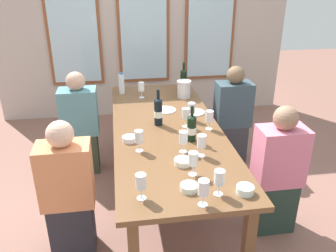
{
  "coord_description": "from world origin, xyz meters",
  "views": [
    {
      "loc": [
        -0.42,
        -2.83,
        2.05
      ],
      "look_at": [
        0.0,
        -0.09,
        0.79
      ],
      "focal_mm": 37.53,
      "sensor_mm": 36.0,
      "label": 1
    }
  ],
  "objects": [
    {
      "name": "wine_glass_3",
      "position": [
        0.05,
        -1.15,
        0.86
      ],
      "size": [
        0.07,
        0.07,
        0.17
      ],
      "color": "white",
      "rests_on": "dining_table"
    },
    {
      "name": "wine_glass_5",
      "position": [
        0.36,
        -0.1,
        0.86
      ],
      "size": [
        0.07,
        0.07,
        0.17
      ],
      "color": "white",
      "rests_on": "dining_table"
    },
    {
      "name": "wine_glass_10",
      "position": [
        -0.28,
        -0.41,
        0.86
      ],
      "size": [
        0.07,
        0.07,
        0.17
      ],
      "color": "white",
      "rests_on": "dining_table"
    },
    {
      "name": "metal_pitcher",
      "position": [
        0.3,
        0.74,
        0.84
      ],
      "size": [
        0.16,
        0.16,
        0.19
      ],
      "color": "silver",
      "rests_on": "dining_table"
    },
    {
      "name": "white_plate_0",
      "position": [
        0.32,
        0.3,
        0.74
      ],
      "size": [
        0.2,
        0.2,
        0.01
      ],
      "primitive_type": "cylinder",
      "color": "white",
      "rests_on": "dining_table"
    },
    {
      "name": "wine_bottle_1",
      "position": [
        0.16,
        -0.29,
        0.86
      ],
      "size": [
        0.08,
        0.08,
        0.3
      ],
      "color": "black",
      "rests_on": "dining_table"
    },
    {
      "name": "seated_person_2",
      "position": [
        -0.82,
        -0.6,
        0.53
      ],
      "size": [
        0.38,
        0.24,
        1.11
      ],
      "color": "#2B2931",
      "rests_on": "ground"
    },
    {
      "name": "wine_bottle_0",
      "position": [
        -0.06,
        0.06,
        0.87
      ],
      "size": [
        0.08,
        0.08,
        0.33
      ],
      "color": "black",
      "rests_on": "dining_table"
    },
    {
      "name": "seated_person_3",
      "position": [
        0.82,
        -0.57,
        0.53
      ],
      "size": [
        0.38,
        0.24,
        1.11
      ],
      "color": "#24372F",
      "rests_on": "ground"
    },
    {
      "name": "water_bottle",
      "position": [
        -0.36,
        0.98,
        0.85
      ],
      "size": [
        0.06,
        0.06,
        0.24
      ],
      "color": "white",
      "rests_on": "dining_table"
    },
    {
      "name": "seated_person_0",
      "position": [
        -0.82,
        0.62,
        0.53
      ],
      "size": [
        0.38,
        0.24,
        1.11
      ],
      "color": "#2F3A2C",
      "rests_on": "ground"
    },
    {
      "name": "wine_glass_2",
      "position": [
        0.25,
        0.12,
        0.86
      ],
      "size": [
        0.07,
        0.07,
        0.17
      ],
      "color": "white",
      "rests_on": "dining_table"
    },
    {
      "name": "back_wall_with_windows",
      "position": [
        0.0,
        2.2,
        1.45
      ],
      "size": [
        4.15,
        0.1,
        2.9
      ],
      "color": "#BDADA2",
      "rests_on": "ground"
    },
    {
      "name": "wine_glass_6",
      "position": [
        -0.16,
        0.81,
        0.86
      ],
      "size": [
        0.07,
        0.07,
        0.17
      ],
      "color": "white",
      "rests_on": "dining_table"
    },
    {
      "name": "ground_plane",
      "position": [
        0.0,
        0.0,
        0.0
      ],
      "size": [
        12.0,
        12.0,
        0.0
      ],
      "primitive_type": "plane",
      "color": "#875B4F"
    },
    {
      "name": "dining_table",
      "position": [
        0.0,
        0.0,
        0.67
      ],
      "size": [
        0.95,
        2.47,
        0.74
      ],
      "color": "brown",
      "rests_on": "ground"
    },
    {
      "name": "white_plate_1",
      "position": [
        0.05,
        0.4,
        0.74
      ],
      "size": [
        0.21,
        0.21,
        0.01
      ],
      "primitive_type": "cylinder",
      "color": "white",
      "rests_on": "dining_table"
    },
    {
      "name": "wine_bottle_2",
      "position": [
        0.34,
        0.96,
        0.87
      ],
      "size": [
        0.08,
        0.08,
        0.34
      ],
      "color": "black",
      "rests_on": "dining_table"
    },
    {
      "name": "wine_glass_8",
      "position": [
        0.06,
        -0.81,
        0.86
      ],
      "size": [
        0.07,
        0.07,
        0.17
      ],
      "color": "white",
      "rests_on": "dining_table"
    },
    {
      "name": "wine_glass_1",
      "position": [
        0.17,
        -0.01,
        0.86
      ],
      "size": [
        0.07,
        0.07,
        0.17
      ],
      "color": "white",
      "rests_on": "dining_table"
    },
    {
      "name": "wine_glass_7",
      "position": [
        0.06,
        -0.47,
        0.86
      ],
      "size": [
        0.07,
        0.07,
        0.17
      ],
      "color": "white",
      "rests_on": "dining_table"
    },
    {
      "name": "tasting_bowl_0",
      "position": [
        -0.0,
        -0.98,
        0.76
      ],
      "size": [
        0.12,
        0.12,
        0.04
      ],
      "primitive_type": "cylinder",
      "color": "white",
      "rests_on": "dining_table"
    },
    {
      "name": "seated_person_1",
      "position": [
        0.82,
        0.59,
        0.53
      ],
      "size": [
        0.38,
        0.24,
        1.11
      ],
      "color": "#33353B",
      "rests_on": "ground"
    },
    {
      "name": "tasting_bowl_3",
      "position": [
        0.34,
        -1.07,
        0.77
      ],
      "size": [
        0.11,
        0.11,
        0.05
      ],
      "primitive_type": "cylinder",
      "color": "white",
      "rests_on": "dining_table"
    },
    {
      "name": "wine_glass_4",
      "position": [
        0.17,
        -1.06,
        0.86
      ],
      "size": [
        0.07,
        0.07,
        0.17
      ],
      "color": "white",
      "rests_on": "dining_table"
    },
    {
      "name": "wine_glass_0",
      "position": [
        0.18,
        -0.56,
        0.86
      ],
      "size": [
        0.07,
        0.07,
        0.17
      ],
      "color": "white",
      "rests_on": "dining_table"
    },
    {
      "name": "wine_glass_9",
      "position": [
        -0.31,
        -1.03,
        0.86
      ],
      "size": [
        0.07,
        0.07,
        0.17
      ],
      "color": "white",
      "rests_on": "dining_table"
    },
    {
      "name": "tasting_bowl_2",
      "position": [
        0.02,
        -0.66,
        0.76
      ],
      "size": [
        0.13,
        0.13,
        0.04
      ],
      "primitive_type": "cylinder",
      "color": "white",
      "rests_on": "dining_table"
    },
    {
      "name": "tasting_bowl_1",
      "position": [
        -0.34,
        -0.23,
        0.76
      ],
      "size": [
        0.12,
        0.12,
        0.04
      ],
      "primitive_type": "cylinder",
      "color": "white",
      "rests_on": "dining_table"
    }
  ]
}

